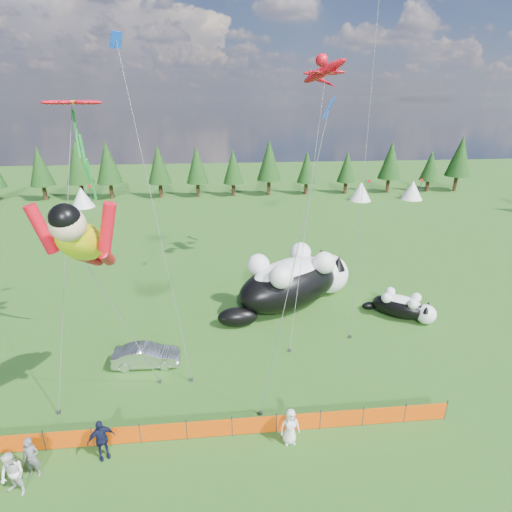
{
  "coord_description": "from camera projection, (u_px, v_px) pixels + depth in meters",
  "views": [
    {
      "loc": [
        0.69,
        -16.76,
        14.07
      ],
      "look_at": [
        2.77,
        4.0,
        5.87
      ],
      "focal_mm": 28.0,
      "sensor_mm": 36.0,
      "label": 1
    }
  ],
  "objects": [
    {
      "name": "tree_line",
      "position": [
        211.0,
        170.0,
        60.81
      ],
      "size": [
        90.0,
        4.0,
        8.0
      ],
      "primitive_type": null,
      "color": "black",
      "rests_on": "ground"
    },
    {
      "name": "cat_small",
      "position": [
        403.0,
        306.0,
        27.37
      ],
      "size": [
        4.31,
        3.61,
        1.8
      ],
      "rotation": [
        0.0,
        0.0,
        -0.63
      ],
      "color": "black",
      "rests_on": "ground"
    },
    {
      "name": "festival_tents",
      "position": [
        288.0,
        193.0,
        58.15
      ],
      "size": [
        50.0,
        3.2,
        2.8
      ],
      "primitive_type": null,
      "color": "white",
      "rests_on": "ground"
    },
    {
      "name": "spectator_b",
      "position": [
        13.0,
        475.0,
        14.93
      ],
      "size": [
        1.1,
        0.91,
        1.96
      ],
      "primitive_type": "imported",
      "rotation": [
        0.0,
        0.0,
        -0.44
      ],
      "color": "silver",
      "rests_on": "ground"
    },
    {
      "name": "diamond_kite_a",
      "position": [
        120.0,
        59.0,
        19.05
      ],
      "size": [
        3.34,
        4.65,
        17.69
      ],
      "color": "blue",
      "rests_on": "ground"
    },
    {
      "name": "superhero_kite",
      "position": [
        83.0,
        242.0,
        15.35
      ],
      "size": [
        4.49,
        5.18,
        11.41
      ],
      "color": "yellow",
      "rests_on": "ground"
    },
    {
      "name": "cat_large",
      "position": [
        295.0,
        280.0,
        28.72
      ],
      "size": [
        10.3,
        7.82,
        4.11
      ],
      "rotation": [
        0.0,
        0.0,
        0.54
      ],
      "color": "black",
      "rests_on": "ground"
    },
    {
      "name": "safety_fence",
      "position": [
        209.0,
        429.0,
        17.63
      ],
      "size": [
        22.06,
        0.06,
        1.1
      ],
      "color": "#262626",
      "rests_on": "ground"
    },
    {
      "name": "spectator_c",
      "position": [
        101.0,
        440.0,
        16.5
      ],
      "size": [
        1.26,
        1.01,
        1.91
      ],
      "primitive_type": "imported",
      "rotation": [
        0.0,
        0.0,
        0.46
      ],
      "color": "black",
      "rests_on": "ground"
    },
    {
      "name": "spectator_e",
      "position": [
        290.0,
        426.0,
        17.27
      ],
      "size": [
        0.9,
        0.63,
        1.75
      ],
      "primitive_type": "imported",
      "rotation": [
        0.0,
        0.0,
        0.09
      ],
      "color": "silver",
      "rests_on": "ground"
    },
    {
      "name": "diamond_kite_c",
      "position": [
        324.0,
        128.0,
        13.93
      ],
      "size": [
        2.53,
        1.26,
        14.53
      ],
      "color": "blue",
      "rests_on": "ground"
    },
    {
      "name": "ground",
      "position": [
        210.0,
        392.0,
        20.6
      ],
      "size": [
        160.0,
        160.0,
        0.0
      ],
      "primitive_type": "plane",
      "color": "#113509",
      "rests_on": "ground"
    },
    {
      "name": "spectator_a",
      "position": [
        31.0,
        457.0,
        15.73
      ],
      "size": [
        0.68,
        0.47,
        1.82
      ],
      "primitive_type": "imported",
      "rotation": [
        0.0,
        0.0,
        -0.05
      ],
      "color": "#5C5C61",
      "rests_on": "ground"
    },
    {
      "name": "flower_kite",
      "position": [
        72.0,
        106.0,
        18.15
      ],
      "size": [
        3.54,
        6.02,
        14.5
      ],
      "color": "red",
      "rests_on": "ground"
    },
    {
      "name": "gecko_kite",
      "position": [
        324.0,
        71.0,
        28.93
      ],
      "size": [
        6.97,
        14.54,
        19.89
      ],
      "color": "red",
      "rests_on": "ground"
    },
    {
      "name": "car",
      "position": [
        146.0,
        356.0,
        22.48
      ],
      "size": [
        3.7,
        1.32,
        1.22
      ],
      "primitive_type": "imported",
      "rotation": [
        0.0,
        0.0,
        1.56
      ],
      "color": "silver",
      "rests_on": "ground"
    }
  ]
}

